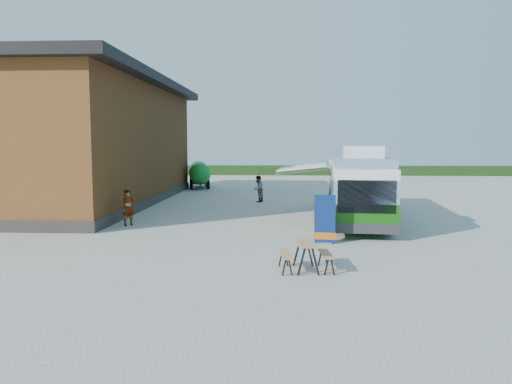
# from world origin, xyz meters

# --- Properties ---
(ground) EXTENTS (100.00, 100.00, 0.00)m
(ground) POSITION_xyz_m (0.00, 0.00, 0.00)
(ground) COLOR #BCB7AD
(ground) RESTS_ON ground
(barn) EXTENTS (9.60, 21.20, 7.50)m
(barn) POSITION_xyz_m (-10.50, 10.00, 3.59)
(barn) COLOR brown
(barn) RESTS_ON ground
(hedge) EXTENTS (40.00, 3.00, 1.00)m
(hedge) POSITION_xyz_m (8.00, 38.00, 0.50)
(hedge) COLOR #264419
(hedge) RESTS_ON ground
(bus) EXTENTS (3.29, 11.60, 3.52)m
(bus) POSITION_xyz_m (4.63, 4.54, 1.68)
(bus) COLOR #205F0F
(bus) RESTS_ON ground
(awning) EXTENTS (2.68, 4.00, 0.50)m
(awning) POSITION_xyz_m (2.28, 4.65, 2.57)
(awning) COLOR white
(awning) RESTS_ON ground
(banner) EXTENTS (0.78, 0.22, 1.79)m
(banner) POSITION_xyz_m (2.63, -1.58, 0.73)
(banner) COLOR navy
(banner) RESTS_ON ground
(picnic_table) EXTENTS (1.55, 1.41, 0.82)m
(picnic_table) POSITION_xyz_m (1.78, -5.43, 0.61)
(picnic_table) COLOR #AF8152
(picnic_table) RESTS_ON ground
(person_a) EXTENTS (0.68, 0.67, 1.58)m
(person_a) POSITION_xyz_m (-5.70, 2.01, 0.79)
(person_a) COLOR #999999
(person_a) RESTS_ON ground
(person_b) EXTENTS (0.88, 0.97, 1.64)m
(person_b) POSITION_xyz_m (-0.41, 11.04, 0.82)
(person_b) COLOR #999999
(person_b) RESTS_ON ground
(slurry_tanker) EXTENTS (2.43, 5.65, 2.12)m
(slurry_tanker) POSITION_xyz_m (-5.70, 20.72, 1.22)
(slurry_tanker) COLOR #18862A
(slurry_tanker) RESTS_ON ground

